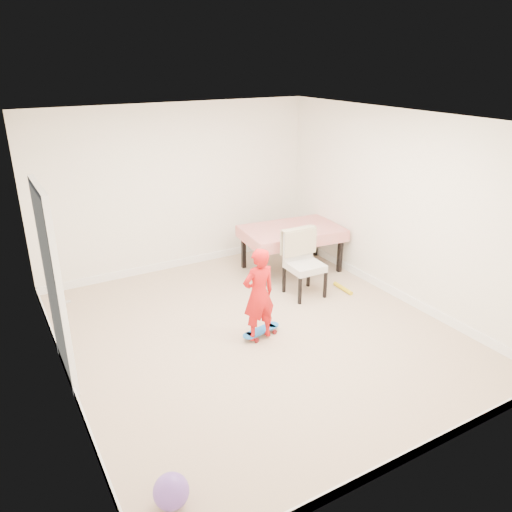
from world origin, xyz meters
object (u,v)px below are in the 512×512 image
dining_chair (305,264)px  balloon (171,491)px  skateboard (261,333)px  dining_table (291,249)px  child (259,297)px

dining_chair → balloon: (-2.99, -2.50, -0.34)m
skateboard → balloon: balloon is taller
dining_chair → dining_table: bearing=70.0°
skateboard → child: child is taller
balloon → dining_table: bearing=45.2°
dining_table → child: (-1.54, -1.60, 0.22)m
dining_chair → skateboard: size_ratio=1.75×
skateboard → child: (-0.07, -0.07, 0.54)m
dining_table → dining_chair: bearing=-106.1°
skateboard → balloon: size_ratio=1.96×
dining_chair → skateboard: bearing=-147.2°
dining_table → skateboard: dining_table is taller
child → skateboard: bearing=-139.6°
dining_table → skateboard: bearing=-127.8°
dining_table → child: bearing=-128.0°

